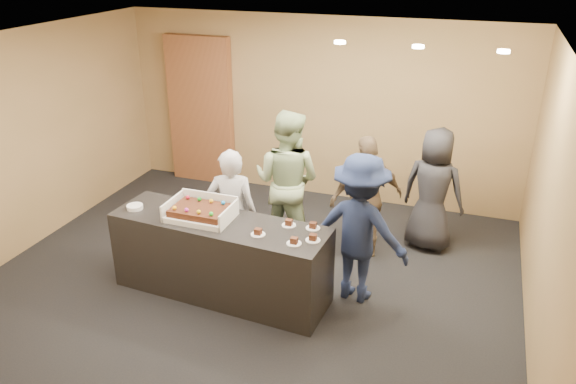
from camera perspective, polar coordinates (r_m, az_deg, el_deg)
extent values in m
plane|color=black|center=(6.78, -3.27, -8.21)|extent=(6.00, 6.00, 0.00)
plane|color=silver|center=(5.81, -3.92, 14.92)|extent=(6.00, 6.00, 0.00)
cube|color=olive|center=(8.41, 3.10, 8.39)|extent=(6.00, 0.04, 2.70)
cube|color=olive|center=(4.24, -16.91, -9.49)|extent=(6.00, 0.04, 2.70)
cube|color=olive|center=(7.79, -24.45, 4.95)|extent=(0.04, 5.00, 2.70)
cube|color=olive|center=(5.78, 25.01, -1.43)|extent=(0.04, 5.00, 2.70)
cube|color=black|center=(6.24, -6.85, -6.64)|extent=(2.44, 0.87, 0.90)
cube|color=brown|center=(9.08, -8.86, 8.15)|extent=(1.06, 0.15, 2.34)
cube|color=white|center=(6.10, -8.87, -2.40)|extent=(0.68, 0.47, 0.06)
cube|color=white|center=(6.23, -11.65, -1.40)|extent=(0.02, 0.47, 0.18)
cube|color=white|center=(5.93, -6.02, -2.36)|extent=(0.02, 0.47, 0.18)
cube|color=white|center=(6.26, -7.91, -0.90)|extent=(0.68, 0.02, 0.20)
cube|color=#3C1C0D|center=(6.07, -8.91, -1.85)|extent=(0.59, 0.41, 0.07)
sphere|color=red|center=(6.26, -10.15, -0.53)|extent=(0.05, 0.05, 0.05)
sphere|color=#18911D|center=(6.20, -9.00, -0.71)|extent=(0.05, 0.05, 0.05)
sphere|color=yellow|center=(6.13, -7.81, -0.90)|extent=(0.05, 0.05, 0.05)
sphere|color=#1A84E5|center=(6.07, -6.61, -1.09)|extent=(0.05, 0.05, 0.05)
sphere|color=#FFB115|center=(6.04, -11.46, -1.59)|extent=(0.05, 0.05, 0.05)
sphere|color=#BD28A4|center=(5.97, -10.27, -1.80)|extent=(0.05, 0.05, 0.05)
sphere|color=gold|center=(5.91, -9.06, -2.00)|extent=(0.05, 0.05, 0.05)
sphere|color=green|center=(5.84, -7.82, -2.22)|extent=(0.05, 0.05, 0.05)
cylinder|color=white|center=(6.47, -15.29, -1.47)|extent=(0.18, 0.18, 0.04)
cylinder|color=white|center=(5.72, -3.06, -4.32)|extent=(0.15, 0.15, 0.01)
cube|color=#3C1C0D|center=(5.70, -3.07, -4.02)|extent=(0.07, 0.06, 0.06)
cylinder|color=white|center=(5.89, 0.09, -3.39)|extent=(0.15, 0.15, 0.01)
cube|color=#3C1C0D|center=(5.87, 0.09, -3.09)|extent=(0.07, 0.06, 0.06)
cylinder|color=white|center=(5.55, 0.62, -5.25)|extent=(0.15, 0.15, 0.01)
cube|color=#3C1C0D|center=(5.53, 0.62, -4.94)|extent=(0.07, 0.06, 0.06)
cylinder|color=white|center=(5.84, 2.55, -3.68)|extent=(0.15, 0.15, 0.01)
cube|color=#3C1C0D|center=(5.82, 2.55, -3.38)|extent=(0.07, 0.06, 0.06)
cylinder|color=white|center=(5.61, 2.55, -4.91)|extent=(0.15, 0.15, 0.01)
cube|color=#3C1C0D|center=(5.59, 2.55, -4.60)|extent=(0.07, 0.06, 0.06)
imported|color=#ACABB1|center=(6.46, -5.69, -2.16)|extent=(0.65, 0.51, 1.55)
imported|color=#96AB7C|center=(6.95, -0.09, 1.11)|extent=(0.95, 0.78, 1.81)
imported|color=#172143|center=(6.01, 7.30, -3.73)|extent=(1.17, 0.79, 1.67)
imported|color=brown|center=(6.84, 7.97, -0.63)|extent=(0.98, 0.83, 1.57)
imported|color=#232327|center=(7.21, 14.53, 0.21)|extent=(0.87, 0.66, 1.59)
cylinder|color=#FFEAC6|center=(6.03, 5.29, 14.92)|extent=(0.12, 0.12, 0.03)
cylinder|color=#FFEAC6|center=(5.88, 13.09, 14.20)|extent=(0.12, 0.12, 0.03)
cylinder|color=#FFEAC6|center=(5.85, 21.06, 13.19)|extent=(0.12, 0.12, 0.03)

